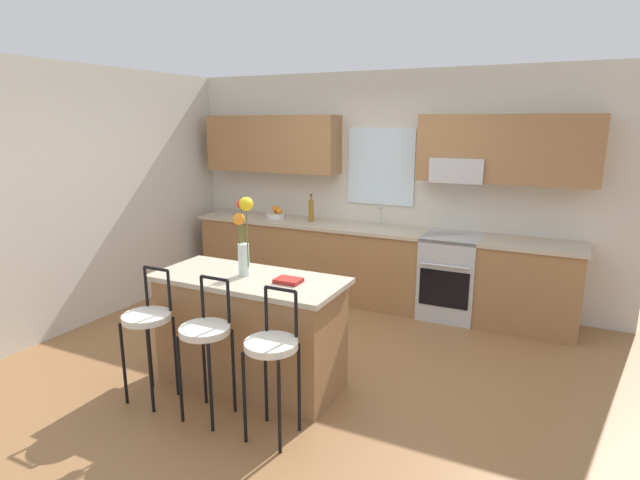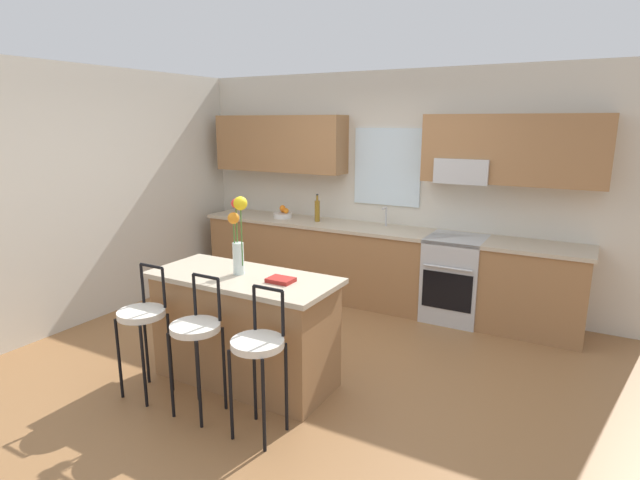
% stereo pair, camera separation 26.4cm
% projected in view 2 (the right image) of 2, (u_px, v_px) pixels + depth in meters
% --- Properties ---
extents(ground_plane, '(14.00, 14.00, 0.00)m').
position_uv_depth(ground_plane, '(301.00, 359.00, 4.61)').
color(ground_plane, olive).
extents(wall_left, '(0.12, 4.60, 2.70)m').
position_uv_depth(wall_left, '(123.00, 191.00, 5.76)').
color(wall_left, beige).
rests_on(wall_left, ground).
extents(back_wall_assembly, '(5.60, 0.50, 2.70)m').
position_uv_depth(back_wall_assembly, '(388.00, 175.00, 5.93)').
color(back_wall_assembly, beige).
rests_on(back_wall_assembly, ground).
extents(counter_run, '(4.56, 0.64, 0.92)m').
position_uv_depth(counter_run, '(375.00, 265.00, 5.94)').
color(counter_run, '#996B42').
rests_on(counter_run, ground).
extents(sink_faucet, '(0.02, 0.13, 0.23)m').
position_uv_depth(sink_faucet, '(386.00, 214.00, 5.90)').
color(sink_faucet, '#B7BABC').
rests_on(sink_faucet, counter_run).
extents(oven_range, '(0.60, 0.64, 0.92)m').
position_uv_depth(oven_range, '(454.00, 278.00, 5.48)').
color(oven_range, '#B7BABC').
rests_on(oven_range, ground).
extents(kitchen_island, '(1.56, 0.69, 0.92)m').
position_uv_depth(kitchen_island, '(245.00, 328.00, 4.14)').
color(kitchen_island, '#996B42').
rests_on(kitchen_island, ground).
extents(bar_stool_near, '(0.36, 0.36, 1.04)m').
position_uv_depth(bar_stool_near, '(143.00, 319.00, 3.89)').
color(bar_stool_near, black).
rests_on(bar_stool_near, ground).
extents(bar_stool_middle, '(0.36, 0.36, 1.04)m').
position_uv_depth(bar_stool_middle, '(196.00, 333.00, 3.63)').
color(bar_stool_middle, black).
rests_on(bar_stool_middle, ground).
extents(bar_stool_far, '(0.36, 0.36, 1.04)m').
position_uv_depth(bar_stool_far, '(258.00, 350.00, 3.37)').
color(bar_stool_far, black).
rests_on(bar_stool_far, ground).
extents(flower_vase, '(0.16, 0.12, 0.64)m').
position_uv_depth(flower_vase, '(238.00, 231.00, 3.99)').
color(flower_vase, silver).
rests_on(flower_vase, kitchen_island).
extents(cookbook, '(0.20, 0.15, 0.03)m').
position_uv_depth(cookbook, '(281.00, 280.00, 3.87)').
color(cookbook, maroon).
rests_on(cookbook, kitchen_island).
extents(fruit_bowl_oranges, '(0.24, 0.24, 0.16)m').
position_uv_depth(fruit_bowl_oranges, '(283.00, 214.00, 6.44)').
color(fruit_bowl_oranges, silver).
rests_on(fruit_bowl_oranges, counter_run).
extents(bottle_olive_oil, '(0.06, 0.06, 0.34)m').
position_uv_depth(bottle_olive_oil, '(317.00, 210.00, 6.18)').
color(bottle_olive_oil, olive).
rests_on(bottle_olive_oil, counter_run).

